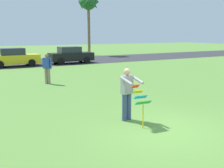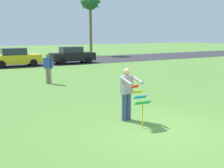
# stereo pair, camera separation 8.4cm
# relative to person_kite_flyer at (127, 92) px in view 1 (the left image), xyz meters

# --- Properties ---
(ground_plane) EXTENTS (120.00, 120.00, 0.00)m
(ground_plane) POSITION_rel_person_kite_flyer_xyz_m (0.49, -1.22, -0.95)
(ground_plane) COLOR #568438
(road_strip) EXTENTS (120.00, 8.00, 0.01)m
(road_strip) POSITION_rel_person_kite_flyer_xyz_m (0.49, 19.46, -0.95)
(road_strip) COLOR #2D2D33
(road_strip) RESTS_ON ground
(person_kite_flyer) EXTENTS (0.59, 0.69, 1.73)m
(person_kite_flyer) POSITION_rel_person_kite_flyer_xyz_m (0.00, 0.00, 0.00)
(person_kite_flyer) COLOR #384772
(person_kite_flyer) RESTS_ON ground
(kite_held) EXTENTS (0.52, 0.66, 1.26)m
(kite_held) POSITION_rel_person_kite_flyer_xyz_m (0.06, -0.68, -0.08)
(kite_held) COLOR red
(kite_held) RESTS_ON ground
(parked_car_yellow) EXTENTS (4.25, 1.93, 1.60)m
(parked_car_yellow) POSITION_rel_person_kite_flyer_xyz_m (-0.97, 17.06, -0.18)
(parked_car_yellow) COLOR yellow
(parked_car_yellow) RESTS_ON ground
(parked_car_black) EXTENTS (4.23, 1.90, 1.60)m
(parked_car_black) POSITION_rel_person_kite_flyer_xyz_m (4.27, 17.06, -0.18)
(parked_car_black) COLOR black
(parked_car_black) RESTS_ON ground
(palm_tree_centre_far) EXTENTS (2.58, 2.71, 7.95)m
(palm_tree_centre_far) POSITION_rel_person_kite_flyer_xyz_m (9.80, 25.14, 5.62)
(palm_tree_centre_far) COLOR brown
(palm_tree_centre_far) RESTS_ON ground
(person_walker_near) EXTENTS (0.42, 0.44, 1.73)m
(person_walker_near) POSITION_rel_person_kite_flyer_xyz_m (-0.56, 7.64, -0.02)
(person_walker_near) COLOR gray
(person_walker_near) RESTS_ON ground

